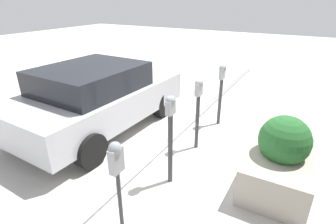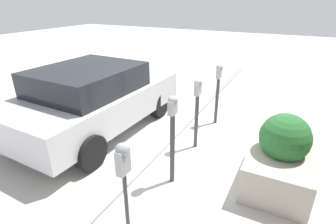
{
  "view_description": "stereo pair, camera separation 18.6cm",
  "coord_description": "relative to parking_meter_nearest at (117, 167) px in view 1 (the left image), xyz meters",
  "views": [
    {
      "loc": [
        -3.73,
        -2.26,
        2.81
      ],
      "look_at": [
        0.0,
        -0.16,
        0.93
      ],
      "focal_mm": 28.0,
      "sensor_mm": 36.0,
      "label": 1
    },
    {
      "loc": [
        -3.81,
        -2.1,
        2.81
      ],
      "look_at": [
        0.0,
        -0.16,
        0.93
      ],
      "focal_mm": 28.0,
      "sensor_mm": 36.0,
      "label": 2
    }
  ],
  "objects": [
    {
      "name": "ground_plane",
      "position": [
        1.87,
        0.55,
        -1.04
      ],
      "size": [
        40.0,
        40.0,
        0.0
      ],
      "primitive_type": "plane",
      "color": "beige"
    },
    {
      "name": "parking_meter_nearest",
      "position": [
        0.0,
        0.0,
        0.0
      ],
      "size": [
        0.18,
        0.15,
        1.37
      ],
      "color": "#38383D",
      "rests_on": "ground_plane"
    },
    {
      "name": "parking_meter_fourth",
      "position": [
        3.7,
        0.03,
        -0.06
      ],
      "size": [
        0.19,
        0.16,
        1.44
      ],
      "color": "#38383D",
      "rests_on": "ground_plane"
    },
    {
      "name": "parking_meter_middle",
      "position": [
        2.44,
        0.05,
        -0.05
      ],
      "size": [
        0.19,
        0.16,
        1.44
      ],
      "color": "#38383D",
      "rests_on": "ground_plane"
    },
    {
      "name": "planter_box",
      "position": [
        1.96,
        -1.56,
        -0.56
      ],
      "size": [
        1.52,
        0.96,
        1.23
      ],
      "color": "#B2A899",
      "rests_on": "ground_plane"
    },
    {
      "name": "curb_strip",
      "position": [
        1.87,
        0.63,
        -1.02
      ],
      "size": [
        14.69,
        0.16,
        0.04
      ],
      "color": "gray",
      "rests_on": "ground_plane"
    },
    {
      "name": "parked_car_front",
      "position": [
        2.13,
        2.36,
        -0.26
      ],
      "size": [
        4.09,
        2.13,
        1.49
      ],
      "rotation": [
        0.0,
        0.0,
        -0.03
      ],
      "color": "#B7B7BC",
      "rests_on": "ground_plane"
    },
    {
      "name": "parking_meter_second",
      "position": [
        1.25,
        -0.0,
        -0.08
      ],
      "size": [
        0.17,
        0.14,
        1.51
      ],
      "color": "#38383D",
      "rests_on": "ground_plane"
    }
  ]
}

